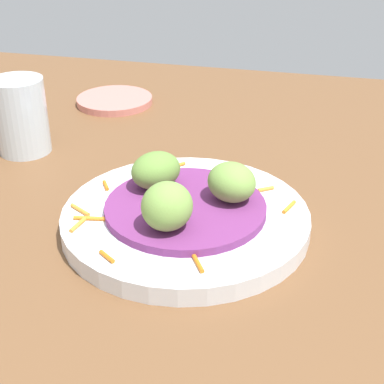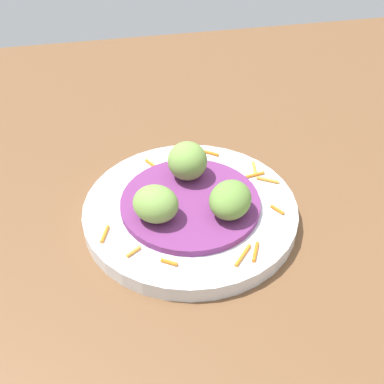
{
  "view_description": "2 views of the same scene",
  "coord_description": "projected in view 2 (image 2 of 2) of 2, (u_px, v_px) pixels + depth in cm",
  "views": [
    {
      "loc": [
        -12.61,
        48.94,
        34.16
      ],
      "look_at": [
        -0.35,
        -1.37,
        5.45
      ],
      "focal_mm": 54.34,
      "sensor_mm": 36.0,
      "label": 1
    },
    {
      "loc": [
        -8.5,
        -43.21,
        42.75
      ],
      "look_at": [
        0.02,
        -0.93,
        6.76
      ],
      "focal_mm": 46.8,
      "sensor_mm": 36.0,
      "label": 2
    }
  ],
  "objects": [
    {
      "name": "table_surface",
      "position": [
        190.0,
        224.0,
        0.61
      ],
      "size": [
        110.0,
        110.0,
        2.0
      ],
      "primitive_type": "cube",
      "color": "brown",
      "rests_on": "ground"
    },
    {
      "name": "main_plate",
      "position": [
        191.0,
        212.0,
        0.59
      ],
      "size": [
        25.21,
        25.21,
        1.91
      ],
      "primitive_type": "cylinder",
      "color": "silver",
      "rests_on": "table_surface"
    },
    {
      "name": "cabbage_bed",
      "position": [
        191.0,
        204.0,
        0.58
      ],
      "size": [
        16.35,
        16.35,
        0.84
      ],
      "primitive_type": "cylinder",
      "color": "#702D6B",
      "rests_on": "main_plate"
    },
    {
      "name": "carrot_garnish",
      "position": [
        215.0,
        203.0,
        0.59
      ],
      "size": [
        22.43,
        20.77,
        0.4
      ],
      "color": "orange",
      "rests_on": "main_plate"
    },
    {
      "name": "guac_scoop_left",
      "position": [
        230.0,
        200.0,
        0.55
      ],
      "size": [
        6.88,
        7.15,
        3.79
      ],
      "primitive_type": "ellipsoid",
      "rotation": [
        0.0,
        0.0,
        5.71
      ],
      "color": "olive",
      "rests_on": "cabbage_bed"
    },
    {
      "name": "guac_scoop_center",
      "position": [
        187.0,
        161.0,
        0.6
      ],
      "size": [
        5.34,
        5.56,
        4.58
      ],
      "primitive_type": "ellipsoid",
      "rotation": [
        0.0,
        0.0,
        1.46
      ],
      "color": "#759E47",
      "rests_on": "cabbage_bed"
    },
    {
      "name": "guac_scoop_right",
      "position": [
        156.0,
        204.0,
        0.55
      ],
      "size": [
        6.94,
        6.86,
        3.94
      ],
      "primitive_type": "ellipsoid",
      "rotation": [
        0.0,
        0.0,
        5.61
      ],
      "color": "#759E47",
      "rests_on": "cabbage_bed"
    }
  ]
}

